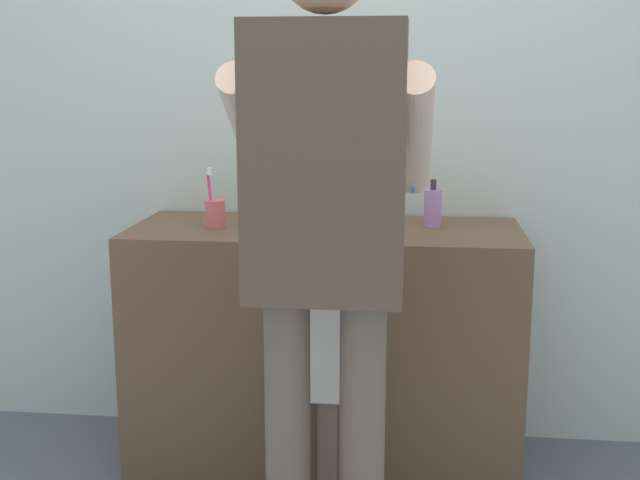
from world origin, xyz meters
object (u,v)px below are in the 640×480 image
Objects in this scene: soap_bottle at (433,208)px; adult_parent at (326,205)px; toothbrush_cup at (215,213)px; child_toddler at (311,355)px.

adult_parent reaches higher than soap_bottle.
child_toddler is at bearing -44.15° from toothbrush_cup.
child_toddler is at bearing 105.27° from adult_parent.
soap_bottle reaches higher than child_toddler.
toothbrush_cup is 0.12× the size of adult_parent.
child_toddler is 0.59m from adult_parent.
child_toddler is (0.38, -0.37, -0.37)m from toothbrush_cup.
soap_bottle is at bearing 7.21° from toothbrush_cup.
adult_parent is (0.45, -0.64, 0.14)m from toothbrush_cup.
adult_parent reaches higher than child_toddler.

